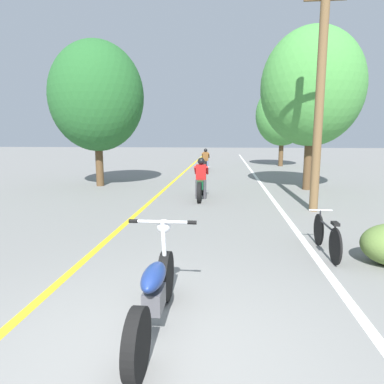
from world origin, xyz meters
TOP-DOWN VIEW (x-y plane):
  - ground_plane at (0.00, 0.00)m, footprint 120.00×120.00m
  - lane_stripe_center at (-1.70, 12.50)m, footprint 0.14×48.00m
  - lane_stripe_edge at (2.33, 12.50)m, footprint 0.14×48.00m
  - utility_pole at (3.25, 6.95)m, footprint 1.10×0.24m
  - roadside_tree_right_near at (3.98, 10.99)m, footprint 3.90×3.51m
  - roadside_tree_right_far at (4.65, 21.85)m, footprint 3.70×3.33m
  - roadside_tree_left at (-4.62, 11.20)m, footprint 3.91×3.52m
  - motorcycle_foreground at (-0.05, 0.54)m, footprint 0.83×2.13m
  - motorcycle_rider_lead at (-0.10, 8.59)m, footprint 0.50×2.21m
  - motorcycle_rider_far at (-0.49, 18.19)m, footprint 0.50×2.00m
  - bicycle_parked at (2.56, 3.26)m, footprint 0.44×1.66m

SIDE VIEW (x-z plane):
  - ground_plane at x=0.00m, z-range 0.00..0.00m
  - lane_stripe_center at x=-1.70m, z-range 0.00..0.01m
  - lane_stripe_edge at x=2.33m, z-range 0.00..0.01m
  - bicycle_parked at x=2.56m, z-range -0.02..0.70m
  - motorcycle_foreground at x=-0.05m, z-range -0.13..0.99m
  - motorcycle_rider_far at x=-0.49m, z-range -0.16..1.19m
  - motorcycle_rider_lead at x=-0.10m, z-range -0.17..1.24m
  - utility_pole at x=3.25m, z-range 0.09..6.36m
  - roadside_tree_right_far at x=4.65m, z-range 0.71..6.40m
  - roadside_tree_left at x=-4.62m, z-range 0.73..6.71m
  - roadside_tree_right_near at x=3.98m, z-range 0.85..7.06m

